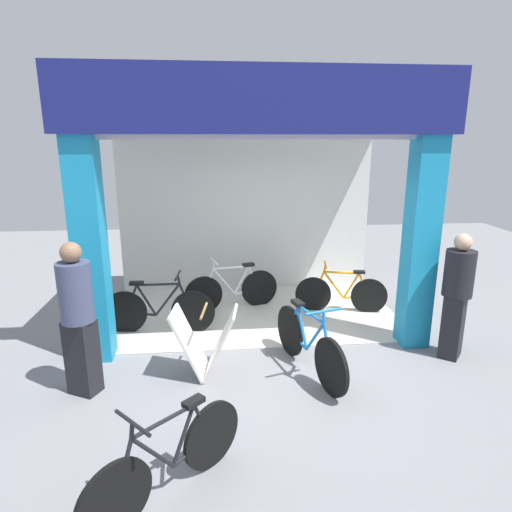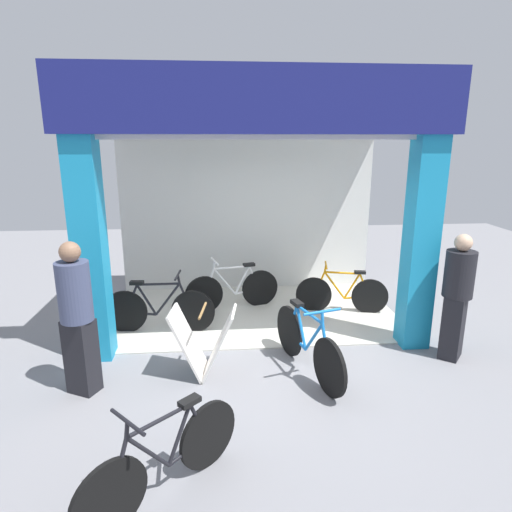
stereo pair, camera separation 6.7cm
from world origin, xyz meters
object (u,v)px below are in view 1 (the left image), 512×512
(bicycle_parked_1, at_px, (169,460))
(pedestrian_0, at_px, (457,294))
(bicycle_inside_1, at_px, (341,293))
(bicycle_parked_0, at_px, (308,344))
(bicycle_inside_0, at_px, (232,289))
(sandwich_board_sign, at_px, (205,343))
(pedestrian_1, at_px, (78,317))
(bicycle_inside_2, at_px, (159,310))

(bicycle_parked_1, bearing_deg, pedestrian_0, 30.53)
(bicycle_inside_1, xyz_separation_m, bicycle_parked_0, (-0.95, -1.85, 0.04))
(bicycle_inside_0, distance_m, sandwich_board_sign, 2.13)
(sandwich_board_sign, distance_m, pedestrian_1, 1.46)
(bicycle_parked_1, bearing_deg, sandwich_board_sign, 82.31)
(bicycle_inside_2, bearing_deg, bicycle_parked_0, -34.22)
(bicycle_inside_2, xyz_separation_m, pedestrian_0, (3.93, -1.09, 0.50))
(bicycle_inside_0, height_order, pedestrian_1, pedestrian_1)
(pedestrian_0, bearing_deg, bicycle_inside_0, 145.84)
(bicycle_inside_0, distance_m, bicycle_parked_1, 4.01)
(bicycle_inside_0, xyz_separation_m, bicycle_parked_0, (0.84, -2.14, 0.02))
(bicycle_parked_0, bearing_deg, bicycle_inside_1, 62.86)
(sandwich_board_sign, bearing_deg, bicycle_inside_0, 78.74)
(bicycle_inside_0, relative_size, pedestrian_1, 0.90)
(bicycle_inside_0, height_order, bicycle_inside_2, bicycle_inside_2)
(bicycle_inside_0, distance_m, bicycle_inside_2, 1.38)
(bicycle_inside_2, relative_size, sandwich_board_sign, 1.92)
(pedestrian_0, bearing_deg, bicycle_inside_2, 164.44)
(bicycle_parked_0, distance_m, bicycle_parked_1, 2.35)
(bicycle_parked_1, bearing_deg, bicycle_parked_0, 50.24)
(bicycle_inside_0, xyz_separation_m, pedestrian_1, (-1.77, -2.33, 0.56))
(bicycle_inside_1, bearing_deg, sandwich_board_sign, -140.77)
(bicycle_parked_0, height_order, pedestrian_0, pedestrian_0)
(bicycle_inside_0, xyz_separation_m, bicycle_inside_2, (-1.12, -0.81, 0.01))
(bicycle_inside_0, xyz_separation_m, bicycle_parked_1, (-0.67, -3.95, -0.02))
(sandwich_board_sign, xyz_separation_m, pedestrian_1, (-1.35, -0.25, 0.49))
(bicycle_inside_2, bearing_deg, bicycle_parked_1, -81.80)
(bicycle_parked_0, height_order, sandwich_board_sign, bicycle_parked_0)
(sandwich_board_sign, bearing_deg, bicycle_parked_0, -2.41)
(bicycle_parked_0, xyz_separation_m, pedestrian_1, (-2.61, -0.19, 0.54))
(pedestrian_0, bearing_deg, sandwich_board_sign, -176.70)
(bicycle_inside_1, height_order, bicycle_inside_2, bicycle_inside_2)
(bicycle_inside_0, relative_size, bicycle_inside_1, 1.06)
(bicycle_inside_0, relative_size, pedestrian_0, 0.95)
(bicycle_parked_1, bearing_deg, pedestrian_1, 124.26)
(bicycle_inside_0, xyz_separation_m, bicycle_inside_1, (1.79, -0.29, -0.02))
(bicycle_parked_0, relative_size, bicycle_parked_1, 1.42)
(bicycle_inside_1, height_order, pedestrian_1, pedestrian_1)
(bicycle_parked_0, distance_m, sandwich_board_sign, 1.26)
(bicycle_parked_0, xyz_separation_m, pedestrian_0, (1.97, 0.24, 0.49))
(sandwich_board_sign, height_order, pedestrian_0, pedestrian_0)
(bicycle_inside_0, height_order, bicycle_parked_0, bicycle_parked_0)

